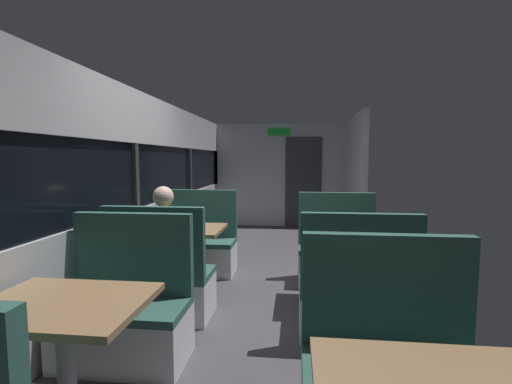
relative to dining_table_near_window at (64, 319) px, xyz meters
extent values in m
cube|color=#423F44|center=(0.89, 2.09, -0.65)|extent=(3.30, 9.20, 0.02)
cube|color=#B2B2B7|center=(-0.56, 2.09, -0.16)|extent=(0.08, 8.40, 0.95)
cube|color=#B2B2B7|center=(-0.56, 2.09, 1.36)|extent=(0.08, 8.40, 0.60)
cube|color=black|center=(-0.57, 2.09, 0.69)|extent=(0.03, 8.40, 0.75)
cube|color=#2D2D30|center=(-0.54, 2.09, 0.69)|extent=(0.06, 0.08, 0.75)
cube|color=#2D2D30|center=(-0.54, 4.19, 0.69)|extent=(0.06, 0.08, 0.75)
cube|color=#2D2D30|center=(-0.54, 6.29, 0.69)|extent=(0.06, 0.08, 0.75)
cube|color=#B2B2B7|center=(0.89, 6.29, 0.51)|extent=(2.90, 0.08, 2.30)
cube|color=#333338|center=(1.44, 6.24, 0.36)|extent=(0.80, 0.04, 2.00)
cube|color=green|center=(0.89, 6.23, 1.48)|extent=(0.50, 0.03, 0.16)
cube|color=#B2B2B7|center=(2.34, 5.09, 0.51)|extent=(0.08, 2.40, 2.30)
cylinder|color=#9E9EA3|center=(0.00, 0.00, -0.29)|extent=(0.10, 0.10, 0.70)
cube|color=olive|center=(0.00, 0.00, 0.08)|extent=(0.90, 0.70, 0.04)
cube|color=silver|center=(0.00, 0.66, -0.44)|extent=(0.95, 0.50, 0.39)
cube|color=#2D564C|center=(0.00, 0.66, -0.22)|extent=(0.95, 0.50, 0.06)
cube|color=#2D564C|center=(0.00, 0.87, 0.14)|extent=(0.95, 0.08, 0.65)
cylinder|color=#9E9EA3|center=(0.00, 2.12, -0.29)|extent=(0.10, 0.10, 0.70)
cube|color=olive|center=(0.00, 2.12, 0.08)|extent=(0.90, 0.70, 0.04)
cube|color=silver|center=(0.00, 1.46, -0.44)|extent=(0.95, 0.50, 0.39)
cube|color=#2D564C|center=(0.00, 1.46, -0.22)|extent=(0.95, 0.50, 0.06)
cube|color=#2D564C|center=(0.00, 1.25, 0.14)|extent=(0.95, 0.08, 0.65)
cube|color=silver|center=(0.00, 2.78, -0.44)|extent=(0.95, 0.50, 0.39)
cube|color=#2D564C|center=(0.00, 2.78, -0.22)|extent=(0.95, 0.50, 0.06)
cube|color=#2D564C|center=(0.00, 2.99, 0.14)|extent=(0.95, 0.08, 0.65)
cube|color=#2D564C|center=(1.79, 0.06, -0.22)|extent=(0.95, 0.50, 0.06)
cube|color=#2D564C|center=(1.79, 0.27, 0.14)|extent=(0.95, 0.08, 0.65)
cylinder|color=#9E9EA3|center=(1.79, 1.92, -0.29)|extent=(0.10, 0.10, 0.70)
cube|color=olive|center=(1.79, 1.92, 0.08)|extent=(0.90, 0.70, 0.04)
cube|color=silver|center=(1.79, 1.26, -0.44)|extent=(0.95, 0.50, 0.39)
cube|color=#2D564C|center=(1.79, 1.26, -0.22)|extent=(0.95, 0.50, 0.06)
cube|color=#2D564C|center=(1.79, 1.05, 0.14)|extent=(0.95, 0.08, 0.65)
cube|color=silver|center=(1.79, 2.58, -0.44)|extent=(0.95, 0.50, 0.39)
cube|color=#2D564C|center=(1.79, 2.58, -0.22)|extent=(0.95, 0.50, 0.06)
cube|color=#2D564C|center=(1.79, 2.79, 0.14)|extent=(0.95, 0.08, 0.65)
cube|color=#26262D|center=(0.00, 1.46, -0.41)|extent=(0.30, 0.36, 0.45)
cube|color=#59724C|center=(0.00, 1.51, 0.11)|extent=(0.34, 0.22, 0.60)
sphere|color=beige|center=(0.00, 1.53, 0.52)|extent=(0.20, 0.20, 0.20)
cylinder|color=#59724C|center=(-0.20, 1.69, 0.13)|extent=(0.07, 0.28, 0.07)
cylinder|color=#59724C|center=(0.20, 1.69, 0.13)|extent=(0.07, 0.28, 0.07)
camera|label=1|loc=(1.27, -1.78, 0.88)|focal=25.07mm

